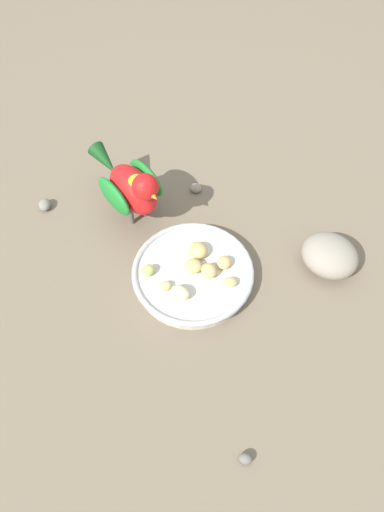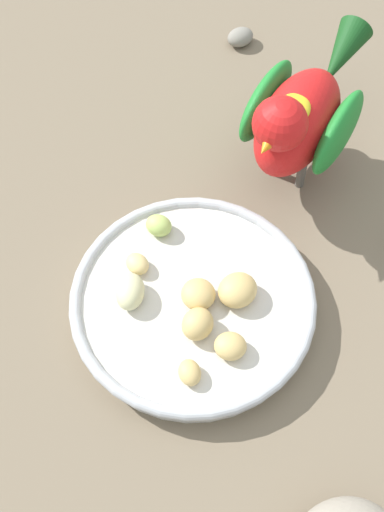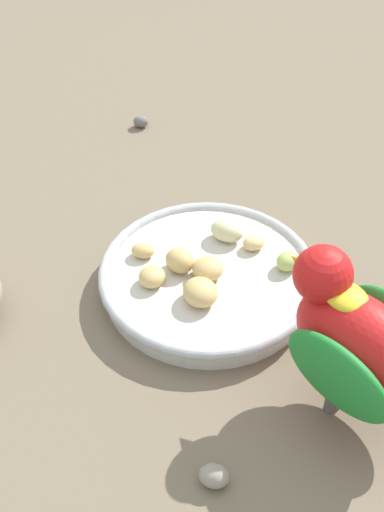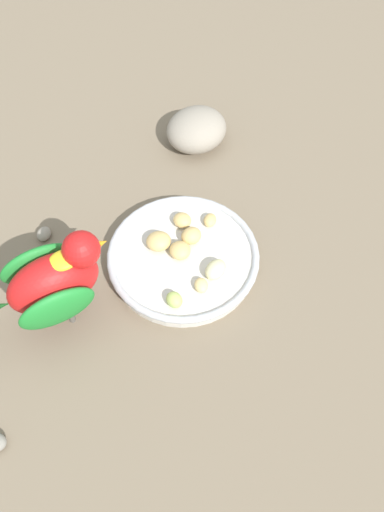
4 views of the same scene
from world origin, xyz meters
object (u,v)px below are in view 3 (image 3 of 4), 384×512
object	(u,v)px
apple_piece_5	(227,231)
pebble_0	(141,122)
apple_piece_3	(200,292)
apple_piece_7	(179,263)
apple_piece_2	(254,243)
apple_piece_6	(152,277)
apple_piece_4	(208,269)
apple_piece_0	(143,251)
apple_piece_1	(288,261)
feeding_bowl	(207,281)
parrot	(364,343)
pebble_2	(214,476)

from	to	relation	value
apple_piece_5	pebble_0	world-z (taller)	apple_piece_5
apple_piece_3	apple_piece_7	distance (m)	0.05
apple_piece_2	apple_piece_6	bearing A→B (deg)	127.15
apple_piece_2	apple_piece_4	distance (m)	0.07
apple_piece_3	apple_piece_7	xyz separation A→B (m)	(0.04, 0.03, 0.00)
apple_piece_0	apple_piece_1	world-z (taller)	apple_piece_1
feeding_bowl	parrot	world-z (taller)	parrot
apple_piece_3	parrot	size ratio (longest dim) A/B	0.20
apple_piece_1	apple_piece_7	world-z (taller)	apple_piece_7
apple_piece_7	parrot	xyz separation A→B (m)	(-0.12, -0.18, 0.05)
parrot	feeding_bowl	bearing A→B (deg)	-0.34
pebble_0	apple_piece_2	bearing A→B (deg)	-143.39
apple_piece_1	apple_piece_2	distance (m)	0.05
apple_piece_3	apple_piece_4	distance (m)	0.04
apple_piece_2	apple_piece_3	bearing A→B (deg)	153.87
apple_piece_1	pebble_0	size ratio (longest dim) A/B	1.26
feeding_bowl	apple_piece_1	distance (m)	0.09
apple_piece_4	pebble_0	size ratio (longest dim) A/B	1.57
feeding_bowl	apple_piece_0	size ratio (longest dim) A/B	9.24
apple_piece_6	pebble_2	size ratio (longest dim) A/B	1.13
apple_piece_0	feeding_bowl	bearing A→B (deg)	-103.96
feeding_bowl	apple_piece_4	size ratio (longest dim) A/B	7.12
apple_piece_3	pebble_2	world-z (taller)	apple_piece_3
apple_piece_1	apple_piece_5	distance (m)	0.08
apple_piece_4	apple_piece_6	bearing A→B (deg)	110.89
apple_piece_5	apple_piece_7	size ratio (longest dim) A/B	1.17
apple_piece_1	parrot	bearing A→B (deg)	-154.76
apple_piece_0	pebble_0	xyz separation A→B (m)	(0.28, 0.07, -0.02)
apple_piece_5	apple_piece_7	xyz separation A→B (m)	(-0.06, 0.04, 0.00)
pebble_2	apple_piece_7	bearing A→B (deg)	18.22
apple_piece_0	apple_piece_5	size ratio (longest dim) A/B	0.67
apple_piece_2	apple_piece_4	xyz separation A→B (m)	(-0.05, 0.04, 0.00)
apple_piece_1	apple_piece_2	xyz separation A→B (m)	(0.02, 0.04, -0.00)
apple_piece_3	parrot	bearing A→B (deg)	-119.24
apple_piece_7	parrot	distance (m)	0.22
feeding_bowl	apple_piece_7	size ratio (longest dim) A/B	7.29
apple_piece_2	parrot	distance (m)	0.21
apple_piece_4	apple_piece_7	bearing A→B (deg)	87.02
apple_piece_2	apple_piece_6	xyz separation A→B (m)	(-0.07, 0.10, 0.00)
apple_piece_3	apple_piece_6	size ratio (longest dim) A/B	1.29
apple_piece_2	apple_piece_6	distance (m)	0.12
feeding_bowl	apple_piece_5	world-z (taller)	apple_piece_5
apple_piece_1	apple_piece_3	distance (m)	0.10
apple_piece_2	apple_piece_4	bearing A→B (deg)	141.26
apple_piece_2	parrot	bearing A→B (deg)	-147.99
apple_piece_2	pebble_0	distance (m)	0.31
apple_piece_5	apple_piece_3	bearing A→B (deg)	172.71
apple_piece_4	apple_piece_5	bearing A→B (deg)	-10.10
pebble_0	apple_piece_7	bearing A→B (deg)	-159.17
apple_piece_7	pebble_2	bearing A→B (deg)	-161.78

